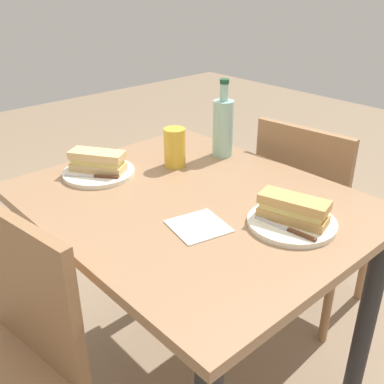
# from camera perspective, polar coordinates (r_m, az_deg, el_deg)

# --- Properties ---
(ground_plane) EXTENTS (8.00, 8.00, 0.00)m
(ground_plane) POSITION_cam_1_polar(r_m,az_deg,el_deg) (1.83, -0.00, -22.65)
(ground_plane) COLOR #8C755B
(dining_table) EXTENTS (1.01, 0.83, 0.77)m
(dining_table) POSITION_cam_1_polar(r_m,az_deg,el_deg) (1.41, -0.00, -5.42)
(dining_table) COLOR #997251
(dining_table) RESTS_ON ground
(chair_far) EXTENTS (0.45, 0.45, 0.88)m
(chair_far) POSITION_cam_1_polar(r_m,az_deg,el_deg) (1.27, -22.78, -19.79)
(chair_far) COLOR #936B47
(chair_far) RESTS_ON ground
(chair_near) EXTENTS (0.44, 0.44, 0.88)m
(chair_near) POSITION_cam_1_polar(r_m,az_deg,el_deg) (1.87, 14.50, -2.26)
(chair_near) COLOR #936B47
(chair_near) RESTS_ON ground
(plate_near) EXTENTS (0.24, 0.24, 0.01)m
(plate_near) POSITION_cam_1_polar(r_m,az_deg,el_deg) (1.53, -11.74, 2.43)
(plate_near) COLOR silver
(plate_near) RESTS_ON dining_table
(baguette_sandwich_near) EXTENTS (0.19, 0.16, 0.07)m
(baguette_sandwich_near) POSITION_cam_1_polar(r_m,az_deg,el_deg) (1.51, -11.88, 3.87)
(baguette_sandwich_near) COLOR #DBB77A
(baguette_sandwich_near) RESTS_ON plate_near
(knife_near) EXTENTS (0.15, 0.12, 0.01)m
(knife_near) POSITION_cam_1_polar(r_m,az_deg,el_deg) (1.48, -12.25, 1.97)
(knife_near) COLOR silver
(knife_near) RESTS_ON plate_near
(plate_far) EXTENTS (0.24, 0.24, 0.01)m
(plate_far) POSITION_cam_1_polar(r_m,az_deg,el_deg) (1.23, 12.54, -3.82)
(plate_far) COLOR silver
(plate_far) RESTS_ON dining_table
(baguette_sandwich_far) EXTENTS (0.19, 0.12, 0.07)m
(baguette_sandwich_far) POSITION_cam_1_polar(r_m,az_deg,el_deg) (1.21, 12.73, -2.12)
(baguette_sandwich_far) COLOR tan
(baguette_sandwich_far) RESTS_ON plate_far
(knife_far) EXTENTS (0.18, 0.03, 0.01)m
(knife_far) POSITION_cam_1_polar(r_m,az_deg,el_deg) (1.18, 12.14, -4.68)
(knife_far) COLOR silver
(knife_far) RESTS_ON plate_far
(water_bottle) EXTENTS (0.07, 0.07, 0.28)m
(water_bottle) POSITION_cam_1_polar(r_m,az_deg,el_deg) (1.63, 3.96, 8.30)
(water_bottle) COLOR #99C6B7
(water_bottle) RESTS_ON dining_table
(beer_glass) EXTENTS (0.07, 0.07, 0.13)m
(beer_glass) POSITION_cam_1_polar(r_m,az_deg,el_deg) (1.55, -2.20, 5.67)
(beer_glass) COLOR gold
(beer_glass) RESTS_ON dining_table
(paper_napkin) EXTENTS (0.17, 0.17, 0.00)m
(paper_napkin) POSITION_cam_1_polar(r_m,az_deg,el_deg) (1.20, 0.83, -4.36)
(paper_napkin) COLOR white
(paper_napkin) RESTS_ON dining_table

